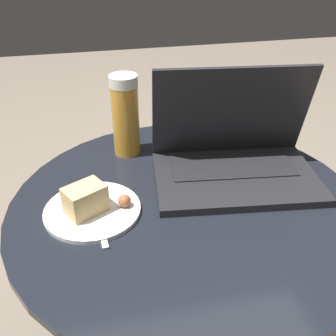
{
  "coord_description": "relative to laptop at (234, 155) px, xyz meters",
  "views": [
    {
      "loc": [
        -0.19,
        -0.64,
        0.98
      ],
      "look_at": [
        -0.04,
        0.03,
        0.55
      ],
      "focal_mm": 42.0,
      "sensor_mm": 36.0,
      "label": 1
    }
  ],
  "objects": [
    {
      "name": "laptop",
      "position": [
        0.0,
        0.0,
        0.0
      ],
      "size": [
        0.39,
        0.29,
        0.25
      ],
      "color": "#232326",
      "rests_on": "table"
    },
    {
      "name": "table",
      "position": [
        -0.13,
        -0.08,
        -0.16
      ],
      "size": [
        0.75,
        0.75,
        0.48
      ],
      "color": "black",
      "rests_on": "ground_plane"
    },
    {
      "name": "snack_plate",
      "position": [
        -0.33,
        -0.07,
        -0.03
      ],
      "size": [
        0.2,
        0.2,
        0.07
      ],
      "color": "white",
      "rests_on": "table"
    },
    {
      "name": "beer_glass",
      "position": [
        -0.22,
        0.16,
        0.05
      ],
      "size": [
        0.07,
        0.07,
        0.2
      ],
      "color": "gold",
      "rests_on": "table"
    },
    {
      "name": "fork",
      "position": [
        -0.32,
        -0.09,
        -0.05
      ],
      "size": [
        0.03,
        0.17,
        0.01
      ],
      "color": "silver",
      "rests_on": "table"
    }
  ]
}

